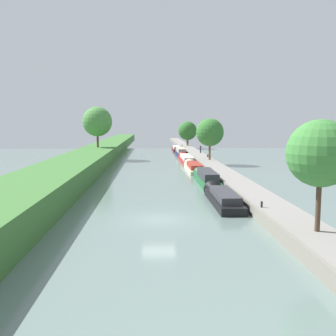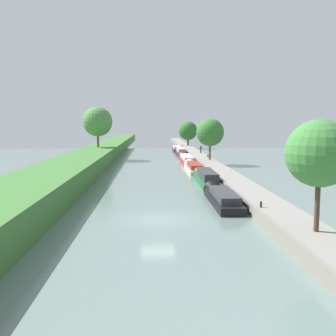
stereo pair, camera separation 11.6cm
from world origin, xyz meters
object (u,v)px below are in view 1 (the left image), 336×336
Objects in this scene: narrowboat_black at (222,197)px; narrowboat_maroon at (176,149)px; mooring_bollard_far at (182,146)px; mooring_bollard_near at (262,204)px; narrowboat_green at (206,178)px; narrowboat_navy at (180,152)px; park_bench at (209,155)px; narrowboat_red at (186,159)px; narrowboat_cream at (193,167)px; person_walking at (201,149)px.

narrowboat_maroon reaches higher than narrowboat_black.
narrowboat_maroon is 23.12× the size of mooring_bollard_far.
mooring_bollard_near is (1.89, -6.14, 0.61)m from narrowboat_black.
mooring_bollard_near is at bearing -84.39° from narrowboat_green.
narrowboat_black is 68.23m from mooring_bollard_far.
narrowboat_navy is 15.78m from park_bench.
mooring_bollard_far reaches higher than narrowboat_red.
narrowboat_navy reaches higher than park_bench.
narrowboat_black is 0.70× the size of narrowboat_red.
park_bench is (2.28, -32.13, 0.12)m from mooring_bollard_far.
narrowboat_black is 0.91× the size of narrowboat_cream.
narrowboat_maroon is at bearing 101.92° from person_walking.
narrowboat_black is 23.36× the size of mooring_bollard_near.
narrowboat_green is 40.06m from narrowboat_navy.
mooring_bollard_near is 0.30× the size of park_bench.
narrowboat_cream is at bearing -100.04° from person_walking.
person_walking is at bearing 91.68° from park_bench.
narrowboat_maroon reaches higher than mooring_bollard_far.
narrowboat_navy reaches higher than narrowboat_red.
narrowboat_green is 12.44m from narrowboat_cream.
narrowboat_cream is at bearing -89.99° from narrowboat_maroon.
narrowboat_navy is at bearing 89.91° from narrowboat_red.
mooring_bollard_near is (-2.00, -51.73, -0.65)m from person_walking.
narrowboat_cream is at bearing -90.38° from narrowboat_red.
park_bench is at bearing 86.91° from mooring_bollard_near.
mooring_bollard_far is at bearing 65.85° from narrowboat_maroon.
narrowboat_green is at bearing -96.16° from person_walking.
park_bench is (4.16, 36.07, 0.73)m from narrowboat_black.
person_walking is (3.71, 34.33, 1.10)m from narrowboat_green.
person_walking is 3.69× the size of mooring_bollard_near.
narrowboat_cream is 0.77× the size of narrowboat_red.
park_bench is at bearing -85.95° from mooring_bollard_far.
narrowboat_red is at bearing 89.62° from narrowboat_cream.
mooring_bollard_far is 0.30× the size of park_bench.
narrowboat_maroon is 23.12× the size of mooring_bollard_near.
narrowboat_green is 34.55m from person_walking.
park_bench is at bearing 83.42° from narrowboat_black.
mooring_bollard_near is 42.27m from park_bench.
narrowboat_black is 51.32m from narrowboat_navy.
mooring_bollard_near is at bearing -90.00° from mooring_bollard_far.
narrowboat_black reaches higher than narrowboat_red.
narrowboat_green is 25.81× the size of mooring_bollard_far.
park_bench is at bearing 80.87° from narrowboat_green.
narrowboat_maroon is (-0.01, 40.29, 0.06)m from narrowboat_cream.
park_bench reaches higher than narrowboat_red.
narrowboat_maroon is (-0.12, 12.67, -0.13)m from narrowboat_navy.
narrowboat_black is at bearing -90.00° from narrowboat_maroon.
narrowboat_maroon is (-0.10, 26.92, 0.04)m from narrowboat_red.
mooring_bollard_far is at bearing 87.58° from narrowboat_cream.
narrowboat_green is 56.97m from mooring_bollard_far.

